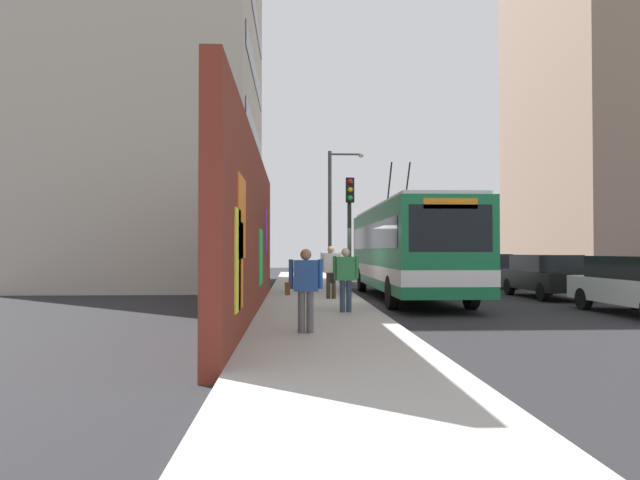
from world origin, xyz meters
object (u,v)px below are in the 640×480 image
Objects in this scene: parked_car_navy at (486,269)px; parked_car_dark_gray at (452,266)px; street_lamp at (334,207)px; city_bus at (407,247)px; traffic_light at (350,216)px; pedestrian_midblock at (331,268)px; pedestrian_near_wall at (305,284)px; pedestrian_at_curb at (345,275)px; parked_car_black at (546,275)px.

parked_car_navy and parked_car_dark_gray have the same top height.
street_lamp is at bearing 121.90° from parked_car_dark_gray.
traffic_light is (-0.93, 2.15, 1.06)m from city_bus.
pedestrian_near_wall is at bearing 172.61° from pedestrian_midblock.
pedestrian_midblock is at bearing 150.27° from parked_car_dark_gray.
pedestrian_at_curb is at bearing 177.10° from street_lamp.
pedestrian_midblock is 7.81m from pedestrian_near_wall.
city_bus is at bearing 92.42° from parked_car_black.
pedestrian_midblock is 1.97m from traffic_light.
parked_car_navy is 0.73× the size of street_lamp.
city_bus is 6.96× the size of pedestrian_at_curb.
parked_car_black is 13.14m from pedestrian_near_wall.
city_bus is at bearing -25.86° from pedestrian_at_curb.
pedestrian_at_curb is 1.02× the size of pedestrian_near_wall.
parked_car_black is at bearing -81.07° from traffic_light.
city_bus is 7.11× the size of pedestrian_near_wall.
parked_car_navy is 11.49m from pedestrian_midblock.
parked_car_black is 11.09m from street_lamp.
parked_car_dark_gray is 2.80× the size of pedestrian_near_wall.
pedestrian_at_curb is (-5.87, 7.94, 0.28)m from parked_car_black.
street_lamp reaches higher than parked_car_black.
pedestrian_midblock is 0.42× the size of traffic_light.
traffic_light is (-13.46, 7.35, 2.07)m from parked_car_dark_gray.
pedestrian_near_wall reaches higher than parked_car_navy.
pedestrian_near_wall is 0.24× the size of street_lamp.
pedestrian_near_wall is at bearing 157.53° from city_bus.
parked_car_dark_gray is 2.60× the size of pedestrian_midblock.
parked_car_black and parked_car_navy have the same top height.
parked_car_navy is 1.07× the size of parked_car_dark_gray.
street_lamp reaches higher than city_bus.
traffic_light reaches higher than pedestrian_midblock.
parked_car_black is 12.31m from parked_car_dark_gray.
pedestrian_at_curb reaches higher than parked_car_black.
traffic_light reaches higher than parked_car_black.
traffic_light reaches higher than parked_car_dark_gray.
pedestrian_near_wall is (-7.74, 1.01, -0.09)m from pedestrian_midblock.
traffic_light reaches higher than parked_car_navy.
street_lamp is at bearing 14.34° from city_bus.
pedestrian_at_curb is 0.95× the size of pedestrian_midblock.
traffic_light is at bearing -47.96° from pedestrian_midblock.
city_bus is 2.38× the size of parked_car_navy.
street_lamp is at bearing -0.65° from traffic_light.
parked_car_dark_gray is (12.31, -0.00, 0.00)m from parked_car_black.
city_bus is 3.31m from pedestrian_midblock.
parked_car_dark_gray is at bearing -58.10° from street_lamp.
pedestrian_near_wall is 17.64m from street_lamp.
pedestrian_at_curb is at bearing 126.49° from parked_car_black.
parked_car_black and parked_car_dark_gray have the same top height.
street_lamp is at bearing 79.25° from parked_car_navy.
parked_car_navy is at bearing 0.00° from parked_car_black.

